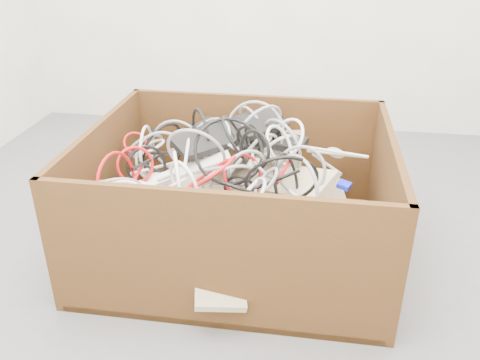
# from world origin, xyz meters

# --- Properties ---
(ground) EXTENTS (3.00, 3.00, 0.00)m
(ground) POSITION_xyz_m (0.00, 0.00, 0.00)
(ground) COLOR #57575A
(ground) RESTS_ON ground
(cardboard_box) EXTENTS (1.12, 0.93, 0.51)m
(cardboard_box) POSITION_xyz_m (0.04, 0.06, 0.13)
(cardboard_box) COLOR #37200D
(cardboard_box) RESTS_ON ground
(keyboard_pile) EXTENTS (1.07, 0.90, 0.40)m
(keyboard_pile) POSITION_xyz_m (0.07, 0.09, 0.28)
(keyboard_pile) COLOR #C8B28D
(keyboard_pile) RESTS_ON cardboard_box
(mice_scatter) EXTENTS (0.77, 0.67, 0.17)m
(mice_scatter) POSITION_xyz_m (0.06, 0.00, 0.35)
(mice_scatter) COLOR beige
(mice_scatter) RESTS_ON keyboard_pile
(power_strip_left) EXTENTS (0.32, 0.18, 0.13)m
(power_strip_left) POSITION_xyz_m (-0.12, -0.00, 0.36)
(power_strip_left) COLOR silver
(power_strip_left) RESTS_ON keyboard_pile
(power_strip_right) EXTENTS (0.25, 0.07, 0.08)m
(power_strip_right) POSITION_xyz_m (-0.16, -0.14, 0.33)
(power_strip_right) COLOR silver
(power_strip_right) RESTS_ON keyboard_pile
(vga_plug) EXTENTS (0.06, 0.06, 0.03)m
(vga_plug) POSITION_xyz_m (0.44, 0.03, 0.34)
(vga_plug) COLOR #0E18D3
(vga_plug) RESTS_ON keyboard_pile
(cable_tangle) EXTENTS (1.03, 0.82, 0.46)m
(cable_tangle) POSITION_xyz_m (-0.03, 0.04, 0.40)
(cable_tangle) COLOR black
(cable_tangle) RESTS_ON keyboard_pile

